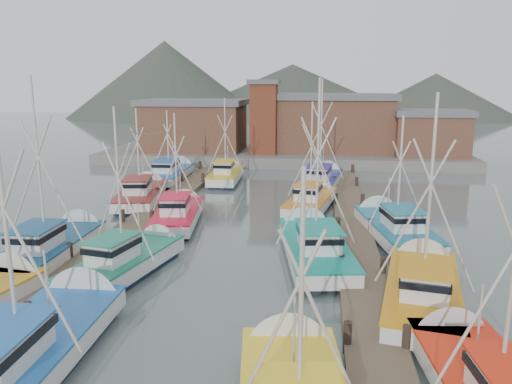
# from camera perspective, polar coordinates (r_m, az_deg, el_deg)

# --- Properties ---
(ground) EXTENTS (260.00, 260.00, 0.00)m
(ground) POSITION_cam_1_polar(r_m,az_deg,el_deg) (27.36, -3.24, -7.60)
(ground) COLOR #526361
(ground) RESTS_ON ground
(dock_left) EXTENTS (2.30, 46.00, 1.50)m
(dock_left) POSITION_cam_1_polar(r_m,az_deg,el_deg) (32.92, -13.96, -4.11)
(dock_left) COLOR brown
(dock_left) RESTS_ON ground
(dock_right) EXTENTS (2.30, 46.00, 1.50)m
(dock_right) POSITION_cam_1_polar(r_m,az_deg,el_deg) (30.73, 11.21, -5.16)
(dock_right) COLOR brown
(dock_right) RESTS_ON ground
(quay) EXTENTS (44.00, 16.00, 1.20)m
(quay) POSITION_cam_1_polar(r_m,az_deg,el_deg) (63.04, 3.15, 4.34)
(quay) COLOR slate
(quay) RESTS_ON ground
(shed_left) EXTENTS (12.72, 8.48, 6.20)m
(shed_left) POSITION_cam_1_polar(r_m,az_deg,el_deg) (62.52, -7.15, 7.65)
(shed_left) COLOR brown
(shed_left) RESTS_ON quay
(shed_center) EXTENTS (14.84, 9.54, 6.90)m
(shed_center) POSITION_cam_1_polar(r_m,az_deg,el_deg) (62.42, 8.75, 7.92)
(shed_center) COLOR brown
(shed_center) RESTS_ON quay
(shed_right) EXTENTS (8.48, 6.36, 5.20)m
(shed_right) POSITION_cam_1_polar(r_m,az_deg,el_deg) (60.69, 19.26, 6.45)
(shed_right) COLOR brown
(shed_right) RESTS_ON quay
(lookout_tower) EXTENTS (3.60, 3.60, 8.50)m
(lookout_tower) POSITION_cam_1_polar(r_m,az_deg,el_deg) (58.78, 0.92, 8.64)
(lookout_tower) COLOR #612C1B
(lookout_tower) RESTS_ON quay
(distant_hills) EXTENTS (175.00, 140.00, 42.00)m
(distant_hills) POSITION_cam_1_polar(r_m,az_deg,el_deg) (149.18, 0.91, 8.72)
(distant_hills) COLOR #404A3E
(distant_hills) RESTS_ON ground
(boat_0) EXTENTS (4.20, 10.49, 10.34)m
(boat_0) POSITION_cam_1_polar(r_m,az_deg,el_deg) (19.03, -24.02, -15.78)
(boat_0) COLOR #101D37
(boat_0) RESTS_ON ground
(boat_4) EXTENTS (4.09, 8.64, 8.94)m
(boat_4) POSITION_cam_1_polar(r_m,az_deg,el_deg) (25.94, -14.15, -7.50)
(boat_4) COLOR #101D37
(boat_4) RESTS_ON ground
(boat_5) EXTENTS (4.63, 10.24, 10.50)m
(boat_5) POSITION_cam_1_polar(r_m,az_deg,el_deg) (27.45, 6.57, -6.08)
(boat_5) COLOR #101D37
(boat_5) RESTS_ON ground
(boat_6) EXTENTS (4.28, 9.44, 10.55)m
(boat_6) POSITION_cam_1_polar(r_m,az_deg,el_deg) (29.29, -22.15, -5.74)
(boat_6) COLOR #101D37
(boat_6) RESTS_ON ground
(boat_7) EXTENTS (4.47, 9.66, 9.80)m
(boat_7) POSITION_cam_1_polar(r_m,az_deg,el_deg) (23.08, 18.50, -10.30)
(boat_7) COLOR #101D37
(boat_7) RESTS_ON ground
(boat_8) EXTENTS (3.68, 8.75, 8.15)m
(boat_8) POSITION_cam_1_polar(r_m,az_deg,el_deg) (34.20, -8.78, -2.46)
(boat_8) COLOR #101D37
(boat_8) RESTS_ON ground
(boat_9) EXTENTS (4.00, 8.69, 8.71)m
(boat_9) POSITION_cam_1_polar(r_m,az_deg,el_deg) (37.69, 6.41, -1.01)
(boat_9) COLOR #101D37
(boat_9) RESTS_ON ground
(boat_10) EXTENTS (4.50, 9.78, 8.30)m
(boat_10) POSITION_cam_1_polar(r_m,az_deg,el_deg) (40.97, -12.92, -0.17)
(boat_10) COLOR #101D37
(boat_10) RESTS_ON ground
(boat_11) EXTENTS (4.57, 9.71, 8.35)m
(boat_11) POSITION_cam_1_polar(r_m,az_deg,el_deg) (31.80, 15.32, -3.89)
(boat_11) COLOR #101D37
(boat_11) RESTS_ON ground
(boat_12) EXTENTS (3.47, 8.48, 8.69)m
(boat_12) POSITION_cam_1_polar(r_m,az_deg,el_deg) (48.24, -3.38, 1.98)
(boat_12) COLOR #101D37
(boat_12) RESTS_ON ground
(boat_13) EXTENTS (4.34, 10.06, 10.59)m
(boat_13) POSITION_cam_1_polar(r_m,az_deg,el_deg) (45.93, 7.45, 1.38)
(boat_13) COLOR #101D37
(boat_13) RESTS_ON ground
(boat_14) EXTENTS (3.39, 9.75, 7.70)m
(boat_14) POSITION_cam_1_polar(r_m,az_deg,el_deg) (49.67, -9.68, 2.12)
(boat_14) COLOR #101D37
(boat_14) RESTS_ON ground
(gull_near) EXTENTS (1.55, 0.62, 0.24)m
(gull_near) POSITION_cam_1_polar(r_m,az_deg,el_deg) (19.15, -12.57, 6.52)
(gull_near) COLOR gray
(gull_near) RESTS_ON ground
(gull_far) EXTENTS (1.52, 0.66, 0.24)m
(gull_far) POSITION_cam_1_polar(r_m,az_deg,el_deg) (28.52, -2.13, 4.37)
(gull_far) COLOR gray
(gull_far) RESTS_ON ground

